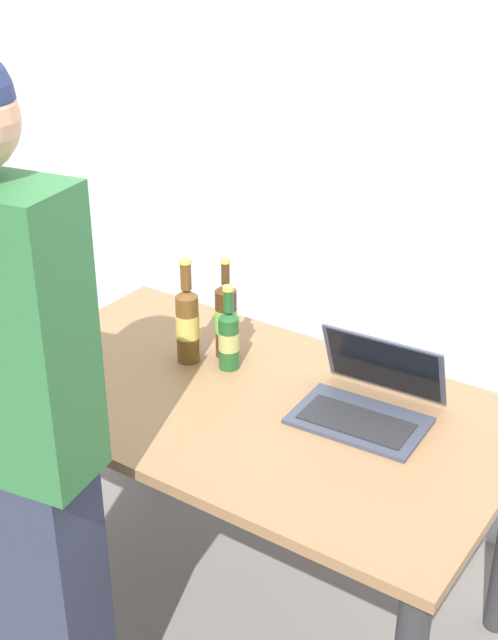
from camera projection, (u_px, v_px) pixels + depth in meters
The scene contains 8 objects.
ground_plane at pixel (248, 605), 2.74m from camera, with size 8.00×8.00×0.00m, color slate.
desk at pixel (247, 437), 2.45m from camera, with size 1.49×0.85×0.77m.
laptop at pixel (368, 399), 2.31m from camera, with size 0.37×0.32×0.20m.
beer_bottle_brown at pixel (229, 337), 2.51m from camera, with size 0.06×0.06×0.26m.
beer_bottle_green at pixel (226, 318), 2.57m from camera, with size 0.07×0.07×0.32m.
beer_bottle_amber at pixel (187, 322), 2.54m from camera, with size 0.07×0.07×0.33m.
person_figure at pixel (9, 436), 1.92m from camera, with size 0.43×0.33×1.81m.
back_wall at pixel (384, 153), 2.73m from camera, with size 6.00×0.10×2.60m, color silver.
Camera 1 is at (1.15, -1.69, 2.05)m, focal length 48.08 mm.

